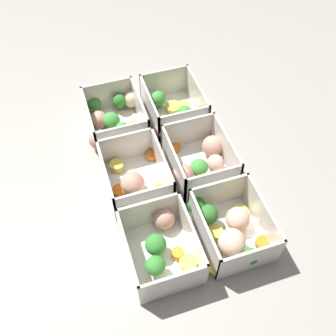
# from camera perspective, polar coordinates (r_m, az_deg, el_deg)

# --- Properties ---
(ground_plane) EXTENTS (4.00, 4.00, 0.00)m
(ground_plane) POSITION_cam_1_polar(r_m,az_deg,el_deg) (0.84, -0.00, -1.13)
(ground_plane) COLOR gray
(container_near_left) EXTENTS (0.16, 0.14, 0.08)m
(container_near_left) POSITION_cam_1_polar(r_m,az_deg,el_deg) (0.75, 8.89, -8.65)
(container_near_left) COLOR silver
(container_near_left) RESTS_ON ground_plane
(container_near_center) EXTENTS (0.16, 0.15, 0.08)m
(container_near_center) POSITION_cam_1_polar(r_m,az_deg,el_deg) (0.84, 4.72, 1.11)
(container_near_center) COLOR silver
(container_near_center) RESTS_ON ground_plane
(container_near_right) EXTENTS (0.17, 0.14, 0.08)m
(container_near_right) POSITION_cam_1_polar(r_m,az_deg,el_deg) (0.93, 0.85, 8.26)
(container_near_right) COLOR silver
(container_near_right) RESTS_ON ground_plane
(container_far_left) EXTENTS (0.17, 0.13, 0.08)m
(container_far_left) POSITION_cam_1_polar(r_m,az_deg,el_deg) (0.73, -1.03, -11.22)
(container_far_left) COLOR silver
(container_far_left) RESTS_ON ground_plane
(container_far_center) EXTENTS (0.16, 0.13, 0.08)m
(container_far_center) POSITION_cam_1_polar(r_m,az_deg,el_deg) (0.80, -5.09, -1.90)
(container_far_center) COLOR silver
(container_far_center) RESTS_ON ground_plane
(container_far_right) EXTENTS (0.16, 0.15, 0.08)m
(container_far_right) POSITION_cam_1_polar(r_m,az_deg,el_deg) (0.92, -7.90, 7.07)
(container_far_right) COLOR silver
(container_far_right) RESTS_ON ground_plane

